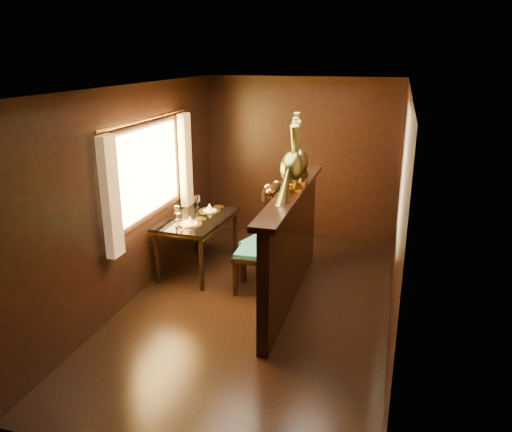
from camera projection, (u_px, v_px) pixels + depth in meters
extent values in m
plane|color=black|center=(258.00, 305.00, 5.87)|extent=(5.00, 5.00, 0.00)
cube|color=black|center=(301.00, 159.00, 7.76)|extent=(3.00, 0.04, 2.50)
cube|color=black|center=(153.00, 313.00, 3.19)|extent=(3.00, 0.04, 2.50)
cube|color=black|center=(135.00, 194.00, 5.86)|extent=(0.04, 5.00, 2.50)
cube|color=black|center=(399.00, 215.00, 5.09)|extent=(0.04, 5.00, 2.50)
cube|color=beige|center=(258.00, 87.00, 5.09)|extent=(3.00, 5.00, 0.04)
cube|color=#FFC672|center=(146.00, 172.00, 6.08)|extent=(0.01, 1.70, 1.05)
cube|color=gold|center=(111.00, 198.00, 5.18)|extent=(0.10, 0.22, 1.30)
cube|color=gold|center=(186.00, 160.00, 6.95)|extent=(0.10, 0.22, 1.30)
cylinder|color=orange|center=(148.00, 119.00, 5.85)|extent=(0.03, 2.20, 0.03)
cube|color=black|center=(291.00, 248.00, 5.86)|extent=(0.12, 2.60, 1.30)
cube|color=#3C3D1C|center=(286.00, 243.00, 5.86)|extent=(0.02, 2.20, 0.95)
cube|color=black|center=(292.00, 192.00, 5.64)|extent=(0.26, 2.70, 0.06)
cube|color=black|center=(197.00, 219.00, 6.63)|extent=(0.83, 1.29, 0.04)
cube|color=orange|center=(197.00, 221.00, 6.63)|extent=(0.85, 1.31, 0.02)
cylinder|color=black|center=(157.00, 258.00, 6.34)|extent=(0.06, 0.06, 0.69)
cylinder|color=black|center=(201.00, 265.00, 6.14)|extent=(0.06, 0.06, 0.69)
cylinder|color=black|center=(196.00, 230.00, 7.35)|extent=(0.06, 0.06, 0.69)
cylinder|color=black|center=(235.00, 235.00, 7.15)|extent=(0.06, 0.06, 0.69)
cylinder|color=orange|center=(190.00, 224.00, 6.37)|extent=(0.30, 0.30, 0.01)
cone|color=white|center=(190.00, 220.00, 6.36)|extent=(0.11, 0.11, 0.10)
cylinder|color=orange|center=(210.00, 211.00, 6.90)|extent=(0.30, 0.30, 0.01)
cone|color=white|center=(210.00, 207.00, 6.88)|extent=(0.11, 0.11, 0.10)
cylinder|color=silver|center=(177.00, 214.00, 6.69)|extent=(0.03, 0.03, 0.06)
cylinder|color=silver|center=(180.00, 213.00, 6.73)|extent=(0.03, 0.03, 0.06)
cube|color=black|center=(255.00, 255.00, 6.11)|extent=(0.50, 0.50, 0.06)
cube|color=#155B5F|center=(255.00, 251.00, 6.10)|extent=(0.45, 0.45, 0.05)
cube|color=#155B5F|center=(273.00, 226.00, 5.94)|extent=(0.05, 0.38, 0.62)
cube|color=black|center=(235.00, 279.00, 6.05)|extent=(0.05, 0.05, 0.43)
cube|color=black|center=(268.00, 282.00, 5.96)|extent=(0.05, 0.05, 0.43)
cube|color=black|center=(244.00, 266.00, 6.42)|extent=(0.05, 0.05, 0.43)
cube|color=black|center=(274.00, 269.00, 6.33)|extent=(0.05, 0.05, 0.43)
sphere|color=orange|center=(269.00, 192.00, 5.61)|extent=(0.07, 0.07, 0.07)
sphere|color=orange|center=(276.00, 183.00, 5.98)|extent=(0.07, 0.07, 0.07)
cube|color=black|center=(262.00, 246.00, 6.42)|extent=(0.61, 0.61, 0.06)
cube|color=#155B5F|center=(262.00, 242.00, 6.40)|extent=(0.55, 0.55, 0.05)
cube|color=#155B5F|center=(276.00, 220.00, 6.18)|extent=(0.16, 0.37, 0.62)
cube|color=black|center=(241.00, 265.00, 6.45)|extent=(0.05, 0.05, 0.43)
cube|color=black|center=(266.00, 273.00, 6.24)|extent=(0.05, 0.05, 0.43)
cube|color=black|center=(258.00, 255.00, 6.76)|extent=(0.05, 0.05, 0.43)
cube|color=black|center=(283.00, 262.00, 6.54)|extent=(0.05, 0.05, 0.43)
sphere|color=orange|center=(268.00, 187.00, 5.88)|extent=(0.07, 0.07, 0.07)
sphere|color=orange|center=(285.00, 180.00, 6.19)|extent=(0.07, 0.07, 0.07)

